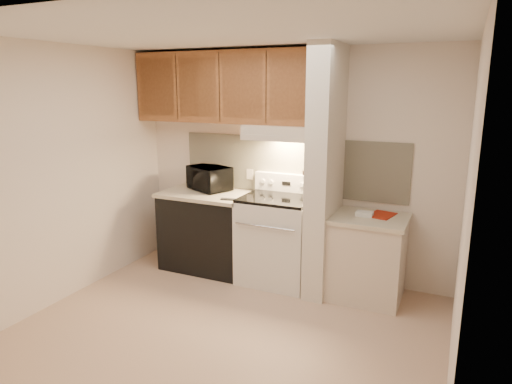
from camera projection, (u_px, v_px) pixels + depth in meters
The scene contains 50 objects.
floor at pixel (228, 329), 4.04m from camera, with size 3.60×3.60×0.00m, color #CBA78B.
ceiling at pixel (223, 32), 3.47m from camera, with size 3.60×3.60×0.00m, color white.
wall_back at pixel (290, 164), 5.08m from camera, with size 3.60×0.02×2.50m, color silver.
wall_left at pixel (65, 175), 4.48m from camera, with size 0.02×3.00×2.50m, color silver.
wall_right at pixel (465, 218), 3.02m from camera, with size 0.02×3.00×2.50m, color silver.
backsplash at pixel (289, 166), 5.07m from camera, with size 2.60×0.02×0.63m, color beige.
range_body at pixel (277, 241), 4.95m from camera, with size 0.76×0.65×0.92m, color silver.
oven_window at pixel (266, 246), 4.67m from camera, with size 0.50×0.01×0.30m, color black.
oven_handle at pixel (264, 227), 4.58m from camera, with size 0.02×0.02×0.65m, color silver.
cooktop at pixel (278, 198), 4.85m from camera, with size 0.74×0.64×0.03m, color black.
range_backguard at pixel (288, 183), 5.07m from camera, with size 0.76×0.08×0.20m, color silver.
range_display at pixel (286, 183), 5.04m from camera, with size 0.10×0.01×0.04m, color black.
range_knob_left_outer at pixel (263, 181), 5.15m from camera, with size 0.05×0.05×0.02m, color silver.
range_knob_left_inner at pixel (271, 182), 5.11m from camera, with size 0.05×0.05×0.02m, color silver.
range_knob_right_inner at pixel (302, 185), 4.96m from camera, with size 0.05×0.05×0.02m, color silver.
range_knob_right_outer at pixel (310, 186), 4.92m from camera, with size 0.05×0.05×0.02m, color silver.
dishwasher_front at pixel (208, 232), 5.33m from camera, with size 1.00×0.63×0.87m, color black.
left_countertop at pixel (207, 194), 5.22m from camera, with size 1.04×0.67×0.04m, color beige.
spoon_rest at pixel (230, 199), 4.88m from camera, with size 0.19×0.06×0.01m, color black.
teal_jar at pixel (211, 187), 5.31m from camera, with size 0.08×0.08×0.09m, color #206161.
outlet at pixel (250, 174), 5.29m from camera, with size 0.08×0.01×0.12m, color beige.
microwave at pixel (209, 178), 5.33m from camera, with size 0.50×0.34×0.28m, color black.
partition_pillar at pixel (325, 173), 4.56m from camera, with size 0.22×0.70×2.50m, color beige.
pillar_trim at pixel (314, 167), 4.60m from camera, with size 0.01×0.70×0.04m, color #965A30.
knife_strip at pixel (312, 166), 4.55m from camera, with size 0.02×0.42×0.04m, color black.
knife_blade_a at pixel (306, 179), 4.44m from camera, with size 0.01×0.04×0.16m, color silver.
knife_handle_a at pixel (306, 164), 4.40m from camera, with size 0.02×0.02×0.10m, color black.
knife_blade_b at pixel (308, 178), 4.51m from camera, with size 0.01×0.04×0.18m, color silver.
knife_handle_b at pixel (309, 162), 4.47m from camera, with size 0.02×0.02×0.10m, color black.
knife_blade_c at pixel (311, 178), 4.59m from camera, with size 0.01×0.04×0.20m, color silver.
knife_handle_c at pixel (311, 161), 4.55m from camera, with size 0.02×0.02×0.10m, color black.
knife_blade_d at pixel (313, 174), 4.66m from camera, with size 0.01×0.04×0.16m, color silver.
knife_handle_d at pixel (314, 160), 4.61m from camera, with size 0.02×0.02×0.10m, color black.
knife_blade_e at pixel (316, 174), 4.73m from camera, with size 0.01×0.04×0.18m, color silver.
knife_handle_e at pixel (316, 159), 4.70m from camera, with size 0.02×0.02×0.10m, color black.
oven_mitt at pixel (317, 171), 4.77m from camera, with size 0.03×0.10×0.23m, color slate.
right_cab_base at pixel (367, 259), 4.57m from camera, with size 0.70×0.60×0.81m, color beige.
right_countertop at pixel (369, 219), 4.47m from camera, with size 0.74×0.64×0.04m, color beige.
red_folder at pixel (381, 215), 4.51m from camera, with size 0.22×0.30×0.01m, color #A1220E.
white_box at pixel (364, 214), 4.49m from camera, with size 0.16×0.11×0.04m, color white.
range_hood at pixel (283, 132), 4.80m from camera, with size 0.78×0.44×0.15m, color beige.
hood_lip at pixel (275, 139), 4.62m from camera, with size 0.78×0.04×0.06m, color beige.
upper_cabinets at pixel (227, 87), 5.01m from camera, with size 2.18×0.33×0.77m, color #965A30.
cab_door_a at pixel (157, 87), 5.20m from camera, with size 0.46×0.01×0.63m, color #965A30.
cab_gap_a at pixel (177, 87), 5.09m from camera, with size 0.01×0.01×0.73m, color black.
cab_door_b at pixel (198, 87), 4.98m from camera, with size 0.46×0.01×0.63m, color #965A30.
cab_gap_b at pixel (219, 87), 4.87m from camera, with size 0.01×0.01×0.73m, color black.
cab_door_c at pixel (242, 87), 4.76m from camera, with size 0.46×0.01×0.63m, color #965A30.
cab_gap_c at pixel (266, 87), 4.65m from camera, with size 0.01×0.01×0.73m, color black.
cab_door_d at pixel (291, 88), 4.54m from camera, with size 0.46×0.01×0.63m, color #965A30.
Camera 1 is at (1.75, -3.22, 2.11)m, focal length 32.00 mm.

